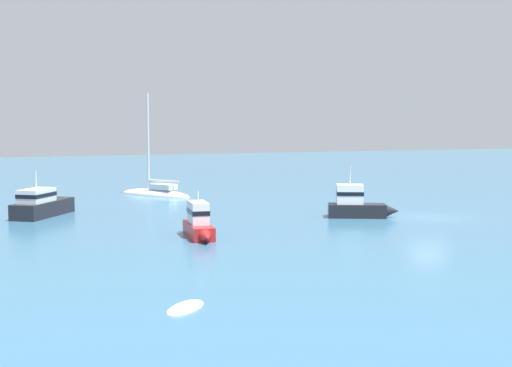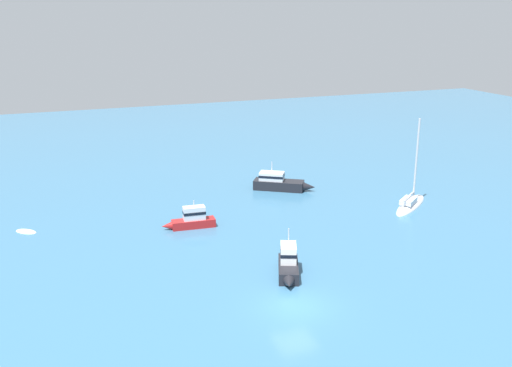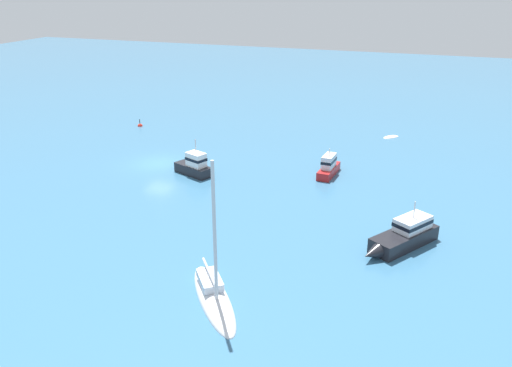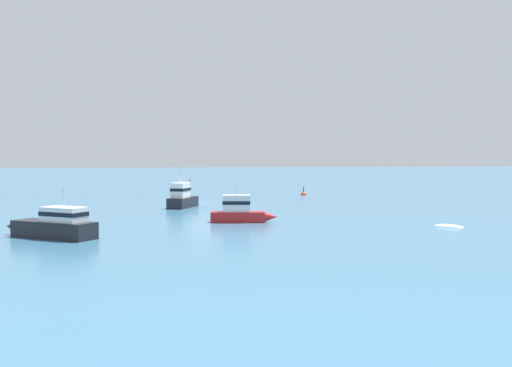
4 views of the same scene
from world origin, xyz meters
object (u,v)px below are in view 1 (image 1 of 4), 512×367
Objects in this scene: ketch at (156,193)px; cabin_cruiser at (357,205)px; powerboat at (199,223)px; cabin_cruiser_1 at (44,204)px; skiff at (185,308)px.

ketch is 1.95× the size of cabin_cruiser.
ketch is 20.53m from powerboat.
cabin_cruiser_1 is at bearing -142.45° from powerboat.
ketch reaches higher than skiff.
ketch reaches higher than powerboat.
cabin_cruiser_1 is (9.41, -9.01, 0.58)m from ketch.
powerboat is at bearing -138.13° from cabin_cruiser.
cabin_cruiser_1 is 1.31× the size of powerboat.
cabin_cruiser is at bearing 113.87° from powerboat.
skiff is at bearing -109.04° from cabin_cruiser.
skiff is at bearing -12.06° from powerboat.
skiff is 0.24× the size of ketch.
ketch is at bearing -10.79° from cabin_cruiser_1.
cabin_cruiser_1 is (-24.03, -3.26, 0.73)m from skiff.
ketch reaches higher than cabin_cruiser_1.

